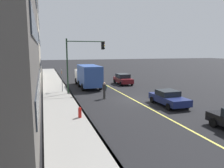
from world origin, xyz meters
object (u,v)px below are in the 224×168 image
object	(u,v)px
pedestrian_with_backpack	(104,89)
street_sign_post	(62,78)
fire_hydrant	(80,113)
car_navy	(169,98)
truck_blue	(88,76)
traffic_light_mast	(82,56)
car_maroon	(123,79)

from	to	relation	value
pedestrian_with_backpack	street_sign_post	distance (m)	6.20
fire_hydrant	car_navy	bearing A→B (deg)	-79.37
truck_blue	pedestrian_with_backpack	world-z (taller)	truck_blue
pedestrian_with_backpack	traffic_light_mast	distance (m)	4.94
car_maroon	traffic_light_mast	xyz separation A→B (m)	(-5.34, 7.05, 3.51)
car_navy	pedestrian_with_backpack	size ratio (longest dim) A/B	2.44
truck_blue	street_sign_post	distance (m)	4.60
car_maroon	pedestrian_with_backpack	size ratio (longest dim) A/B	2.32
traffic_light_mast	street_sign_post	xyz separation A→B (m)	(1.54, 2.12, -2.56)
street_sign_post	fire_hydrant	xyz separation A→B (m)	(-10.78, -0.30, -1.28)
street_sign_post	car_maroon	bearing A→B (deg)	-67.46
pedestrian_with_backpack	traffic_light_mast	bearing A→B (deg)	28.23
truck_blue	pedestrian_with_backpack	size ratio (longest dim) A/B	4.51
pedestrian_with_backpack	street_sign_post	world-z (taller)	street_sign_post
car_maroon	car_navy	bearing A→B (deg)	177.79
traffic_light_mast	fire_hydrant	distance (m)	10.18
car_navy	street_sign_post	size ratio (longest dim) A/B	1.44
car_navy	car_maroon	xyz separation A→B (m)	(13.02, -0.50, 0.09)
street_sign_post	fire_hydrant	distance (m)	10.86
traffic_light_mast	street_sign_post	size ratio (longest dim) A/B	2.11
truck_blue	traffic_light_mast	world-z (taller)	traffic_light_mast
pedestrian_with_backpack	street_sign_post	bearing A→B (deg)	38.89
car_navy	car_maroon	bearing A→B (deg)	-2.21
car_navy	truck_blue	world-z (taller)	truck_blue
street_sign_post	truck_blue	bearing A→B (deg)	-53.44
truck_blue	traffic_light_mast	bearing A→B (deg)	159.80
car_navy	traffic_light_mast	xyz separation A→B (m)	(7.68, 6.55, 3.60)
car_navy	street_sign_post	bearing A→B (deg)	43.25
car_maroon	fire_hydrant	distance (m)	17.08
traffic_light_mast	street_sign_post	distance (m)	3.66
car_navy	street_sign_post	distance (m)	12.69
traffic_light_mast	fire_hydrant	bearing A→B (deg)	168.91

